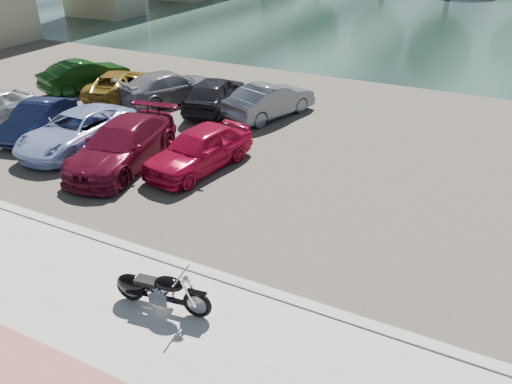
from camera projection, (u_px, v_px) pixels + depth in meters
ground at (162, 329)px, 10.65m from camera, size 200.00×200.00×0.00m
promenade at (131, 360)px, 9.85m from camera, size 60.00×6.00×0.10m
kerb at (210, 274)px, 12.19m from camera, size 60.00×0.30×0.14m
parking_lot at (331, 145)px, 19.26m from camera, size 60.00×18.00×0.04m
river at (444, 23)px, 42.00m from camera, size 120.00×40.00×0.00m
motorcycle at (154, 289)px, 10.95m from camera, size 2.33×0.75×1.05m
car_1 at (38, 119)px, 19.85m from camera, size 2.37×4.19×1.31m
car_2 at (77, 131)px, 18.70m from camera, size 2.30×4.96×1.38m
car_3 at (122, 145)px, 17.34m from camera, size 2.91×5.53×1.53m
car_4 at (199, 149)px, 17.08m from camera, size 2.46×4.60×1.49m
car_5 at (86, 75)px, 25.15m from camera, size 2.90×4.76×1.48m
car_6 at (121, 84)px, 24.20m from camera, size 3.17×4.96×1.27m
car_7 at (169, 87)px, 23.43m from camera, size 3.65×5.38×1.45m
car_8 at (215, 93)px, 22.42m from camera, size 2.58×4.75×1.53m
car_9 at (270, 100)px, 21.69m from camera, size 2.84×4.69×1.46m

